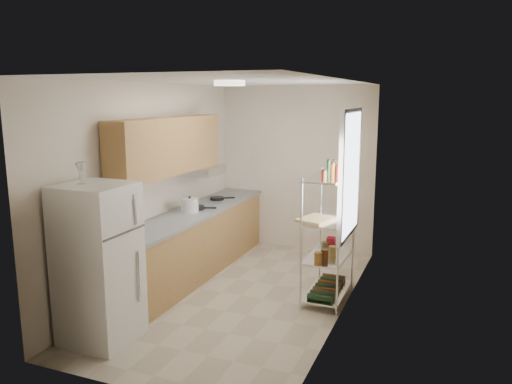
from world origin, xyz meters
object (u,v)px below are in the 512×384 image
cutting_board (317,219)px  frying_pan_large (195,208)px  refrigerator (99,264)px  rice_cooker (190,205)px  espresso_machine (347,201)px

cutting_board → frying_pan_large: bearing=167.5°
cutting_board → refrigerator: bearing=-136.1°
cutting_board → rice_cooker: bearing=172.4°
frying_pan_large → cutting_board: (1.83, -0.41, 0.10)m
rice_cooker → cutting_board: 1.83m
refrigerator → cutting_board: refrigerator is taller
frying_pan_large → espresso_machine: size_ratio=0.88×
frying_pan_large → cutting_board: size_ratio=0.62×
refrigerator → frying_pan_large: refrigerator is taller
rice_cooker → cutting_board: bearing=-7.6°
rice_cooker → frying_pan_large: 0.18m
rice_cooker → frying_pan_large: size_ratio=0.88×
rice_cooker → espresso_machine: size_ratio=0.77×
frying_pan_large → espresso_machine: (2.08, 0.08, 0.24)m
refrigerator → frying_pan_large: (-0.07, 2.10, 0.12)m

